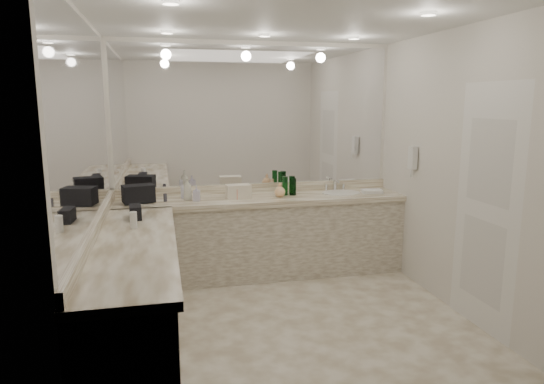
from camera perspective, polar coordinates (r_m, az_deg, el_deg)
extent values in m
plane|color=beige|center=(4.53, 1.81, -14.72)|extent=(3.20, 3.20, 0.00)
plane|color=white|center=(4.15, 2.04, 19.76)|extent=(3.20, 3.20, 0.00)
cube|color=silver|center=(5.60, -2.02, 4.04)|extent=(3.20, 0.02, 2.60)
cube|color=silver|center=(4.05, -20.54, 0.84)|extent=(0.02, 3.00, 2.60)
cube|color=silver|center=(4.81, 20.69, 2.28)|extent=(0.02, 3.00, 2.60)
cube|color=beige|center=(5.48, -1.36, -5.49)|extent=(3.20, 0.60, 0.84)
cube|color=white|center=(5.36, -1.36, -0.89)|extent=(3.20, 0.64, 0.06)
cube|color=beige|center=(3.97, -15.87, -12.32)|extent=(0.60, 2.40, 0.84)
cube|color=white|center=(3.82, -16.06, -6.07)|extent=(0.64, 2.42, 0.06)
cube|color=white|center=(5.63, -1.96, 0.48)|extent=(3.20, 0.04, 0.10)
cube|color=white|center=(4.12, -19.95, -3.95)|extent=(0.04, 3.00, 0.10)
cube|color=white|center=(5.55, -2.03, 8.91)|extent=(3.12, 0.01, 1.55)
cube|color=white|center=(4.00, -20.81, 7.57)|extent=(0.01, 2.92, 1.55)
cylinder|color=white|center=(5.63, 8.12, -0.18)|extent=(0.44, 0.44, 0.03)
cube|color=silver|center=(5.81, 7.40, 0.92)|extent=(0.24, 0.16, 0.14)
cube|color=white|center=(5.37, 16.22, 3.89)|extent=(0.06, 0.10, 0.24)
cube|color=white|center=(4.44, 23.88, -1.87)|extent=(0.02, 0.82, 2.10)
cube|color=black|center=(5.21, -15.44, -0.29)|extent=(0.35, 0.27, 0.18)
cube|color=black|center=(4.53, -15.77, -2.28)|extent=(0.12, 0.23, 0.12)
cube|color=beige|center=(5.29, -3.97, 0.08)|extent=(0.27, 0.18, 0.15)
cube|color=white|center=(5.70, 11.67, 0.08)|extent=(0.25, 0.19, 0.04)
cylinder|color=white|center=(4.19, -15.99, -3.20)|extent=(0.06, 0.06, 0.14)
imported|color=silver|center=(5.23, -9.91, 0.31)|extent=(0.10, 0.10, 0.24)
imported|color=silver|center=(5.19, -8.87, -0.15)|extent=(0.09, 0.09, 0.16)
imported|color=#FBC386|center=(5.35, 0.93, 0.27)|extent=(0.16, 0.16, 0.16)
cylinder|color=#0D4F19|center=(5.52, 2.36, 0.83)|extent=(0.07, 0.07, 0.21)
cylinder|color=#0D4F19|center=(5.45, 1.54, 0.73)|extent=(0.06, 0.06, 0.21)
cylinder|color=#0D4F19|center=(5.45, 2.48, 0.62)|extent=(0.07, 0.07, 0.19)
cylinder|color=silver|center=(5.33, -2.89, -0.10)|extent=(0.05, 0.05, 0.10)
cylinder|color=#E57F66|center=(5.35, -15.33, -0.63)|extent=(0.06, 0.06, 0.06)
cylinder|color=#E57F66|center=(5.23, -4.19, -0.25)|extent=(0.05, 0.05, 0.11)
cylinder|color=#3F3F4C|center=(5.23, -12.45, -0.65)|extent=(0.04, 0.04, 0.08)
cylinder|color=#E0B28C|center=(5.48, 0.94, 0.28)|extent=(0.06, 0.06, 0.11)
cylinder|color=silver|center=(5.36, -10.47, 0.03)|extent=(0.04, 0.04, 0.15)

